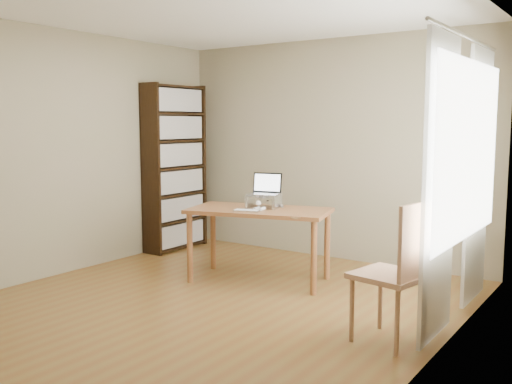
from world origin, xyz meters
name	(u,v)px	position (x,y,z in m)	size (l,w,h in m)	color
room	(213,160)	(0.03, 0.01, 1.30)	(4.04, 4.54, 2.64)	brown
bookshelf	(175,168)	(-1.83, 1.55, 1.05)	(0.30, 0.90, 2.10)	black
curtains	(461,179)	(1.92, 0.80, 1.17)	(0.03, 1.90, 2.25)	white
desk	(259,218)	(-0.08, 0.89, 0.65)	(1.54, 1.05, 0.75)	brown
laptop_stand	(264,200)	(-0.08, 0.97, 0.83)	(0.32, 0.25, 0.13)	silver
laptop	(267,189)	(-0.08, 1.02, 0.94)	(0.35, 0.33, 0.22)	silver
keyboard	(247,211)	(-0.08, 0.67, 0.76)	(0.28, 0.18, 0.02)	silver
coaster	(296,218)	(0.52, 0.60, 0.75)	(0.10, 0.10, 0.01)	brown
cat	(268,201)	(-0.04, 1.00, 0.82)	(0.26, 0.49, 0.17)	#403A32
chair	(400,267)	(1.72, 0.07, 0.58)	(0.55, 0.55, 1.06)	tan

